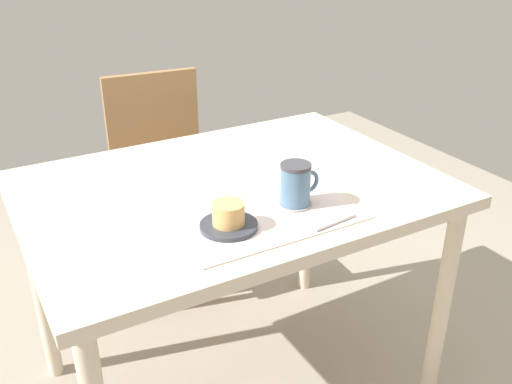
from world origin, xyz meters
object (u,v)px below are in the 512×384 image
at_px(pastry, 228,214).
at_px(coffee_mug, 296,184).
at_px(wooden_chair, 164,174).
at_px(dining_table, 233,209).

bearing_deg(pastry, coffee_mug, 6.66).
bearing_deg(wooden_chair, pastry, 83.55).
bearing_deg(dining_table, wooden_chair, 84.84).
bearing_deg(dining_table, pastry, -119.01).
relative_size(dining_table, coffee_mug, 10.24).
height_order(dining_table, wooden_chair, wooden_chair).
height_order(dining_table, pastry, pastry).
xyz_separation_m(dining_table, wooden_chair, (0.07, 0.75, -0.20)).
distance_m(wooden_chair, coffee_mug, 1.02).
height_order(pastry, coffee_mug, coffee_mug).
relative_size(dining_table, wooden_chair, 1.32).
distance_m(dining_table, coffee_mug, 0.26).
relative_size(dining_table, pastry, 14.74).
relative_size(wooden_chair, coffee_mug, 7.78).
distance_m(dining_table, pastry, 0.29).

